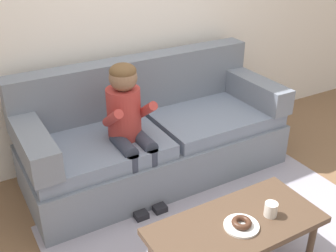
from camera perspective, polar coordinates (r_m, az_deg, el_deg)
name	(u,v)px	position (r m, az deg, el deg)	size (l,w,h in m)	color
ground	(212,224)	(3.14, 6.18, -13.44)	(10.00, 10.00, 0.00)	brown
wall_back	(124,0)	(3.64, -6.11, 17.14)	(8.00, 0.10, 2.80)	silver
area_rug	(233,244)	(2.99, 9.07, -16.00)	(2.36, 1.75, 0.01)	#9993A3
couch	(153,136)	(3.51, -2.07, -1.44)	(2.22, 0.90, 0.97)	slate
coffee_table	(236,229)	(2.56, 9.45, -13.99)	(1.07, 0.50, 0.41)	#4C3828
person_child	(129,120)	(3.07, -5.54, 0.77)	(0.34, 0.58, 1.10)	#AD3833
plate	(241,226)	(2.50, 10.22, -13.58)	(0.21, 0.21, 0.01)	white
donut	(242,223)	(2.49, 10.27, -13.14)	(0.12, 0.12, 0.04)	#422619
mug	(271,209)	(2.59, 14.20, -11.24)	(0.08, 0.08, 0.09)	silver
toy_controller	(260,189)	(3.50, 12.76, -8.54)	(0.23, 0.09, 0.05)	#339E56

